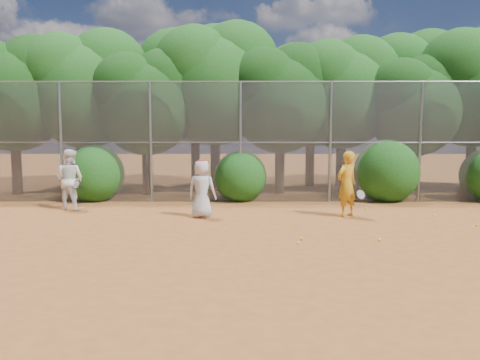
{
  "coord_description": "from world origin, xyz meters",
  "views": [
    {
      "loc": [
        -0.96,
        -9.64,
        2.36
      ],
      "look_at": [
        -1.0,
        2.5,
        1.1
      ],
      "focal_mm": 35.0,
      "sensor_mm": 36.0,
      "label": 1
    }
  ],
  "objects": [
    {
      "name": "tree_10",
      "position": [
        -2.93,
        11.05,
        4.63
      ],
      "size": [
        5.15,
        4.48,
        7.06
      ],
      "color": "black",
      "rests_on": "ground"
    },
    {
      "name": "bush_2",
      "position": [
        4.0,
        6.3,
        1.1
      ],
      "size": [
        2.2,
        2.2,
        2.2
      ],
      "primitive_type": "sphere",
      "color": "#144912",
      "rests_on": "ground"
    },
    {
      "name": "tree_7",
      "position": [
        8.06,
        8.64,
        4.28
      ],
      "size": [
        4.77,
        4.14,
        6.53
      ],
      "color": "black",
      "rests_on": "ground"
    },
    {
      "name": "tree_0",
      "position": [
        -9.44,
        8.04,
        3.93
      ],
      "size": [
        4.38,
        3.81,
        6.0
      ],
      "color": "black",
      "rests_on": "ground"
    },
    {
      "name": "player_teen",
      "position": [
        -2.05,
        3.06,
        0.8
      ],
      "size": [
        0.88,
        0.69,
        1.62
      ],
      "rotation": [
        0.0,
        0.0,
        2.88
      ],
      "color": "silver",
      "rests_on": "ground"
    },
    {
      "name": "ball_2",
      "position": [
        0.35,
        0.38,
        0.03
      ],
      "size": [
        0.07,
        0.07,
        0.07
      ],
      "primitive_type": "sphere",
      "color": "#D8ED2B",
      "rests_on": "ground"
    },
    {
      "name": "tree_11",
      "position": [
        2.06,
        10.64,
        4.16
      ],
      "size": [
        4.64,
        4.03,
        6.35
      ],
      "color": "black",
      "rests_on": "ground"
    },
    {
      "name": "tree_9",
      "position": [
        -7.94,
        10.84,
        4.34
      ],
      "size": [
        4.83,
        4.2,
        6.62
      ],
      "color": "black",
      "rests_on": "ground"
    },
    {
      "name": "bush_1",
      "position": [
        -1.0,
        6.3,
        0.9
      ],
      "size": [
        1.8,
        1.8,
        1.8
      ],
      "primitive_type": "sphere",
      "color": "#144912",
      "rests_on": "ground"
    },
    {
      "name": "player_white",
      "position": [
        -6.16,
        4.4,
        0.92
      ],
      "size": [
        1.05,
        0.91,
        1.83
      ],
      "rotation": [
        0.0,
        0.0,
        2.86
      ],
      "color": "white",
      "rests_on": "ground"
    },
    {
      "name": "player_yellow",
      "position": [
        1.95,
        3.22,
        0.91
      ],
      "size": [
        0.92,
        0.74,
        1.82
      ],
      "rotation": [
        0.0,
        0.0,
        3.75
      ],
      "color": "orange",
      "rests_on": "ground"
    },
    {
      "name": "tree_1",
      "position": [
        -6.94,
        8.54,
        4.16
      ],
      "size": [
        4.64,
        4.03,
        6.35
      ],
      "color": "black",
      "rests_on": "ground"
    },
    {
      "name": "ball_5",
      "position": [
        2.82,
        4.37,
        0.03
      ],
      "size": [
        0.07,
        0.07,
        0.07
      ],
      "primitive_type": "sphere",
      "color": "#D8ED2B",
      "rests_on": "ground"
    },
    {
      "name": "tree_2",
      "position": [
        -4.45,
        7.83,
        3.58
      ],
      "size": [
        3.99,
        3.47,
        5.47
      ],
      "color": "black",
      "rests_on": "ground"
    },
    {
      "name": "ball_1",
      "position": [
        4.4,
        3.25,
        0.03
      ],
      "size": [
        0.07,
        0.07,
        0.07
      ],
      "primitive_type": "sphere",
      "color": "#D8ED2B",
      "rests_on": "ground"
    },
    {
      "name": "tree_5",
      "position": [
        3.06,
        9.04,
        4.05
      ],
      "size": [
        4.51,
        3.92,
        6.17
      ],
      "color": "black",
      "rests_on": "ground"
    },
    {
      "name": "bush_0",
      "position": [
        -6.0,
        6.3,
        1.0
      ],
      "size": [
        2.0,
        2.0,
        2.0
      ],
      "primitive_type": "sphere",
      "color": "#144912",
      "rests_on": "ground"
    },
    {
      "name": "tree_3",
      "position": [
        -1.94,
        8.84,
        4.4
      ],
      "size": [
        4.89,
        4.26,
        6.7
      ],
      "color": "black",
      "rests_on": "ground"
    },
    {
      "name": "ball_0",
      "position": [
        2.03,
        0.27,
        0.03
      ],
      "size": [
        0.07,
        0.07,
        0.07
      ],
      "primitive_type": "sphere",
      "color": "#D8ED2B",
      "rests_on": "ground"
    },
    {
      "name": "tree_12",
      "position": [
        6.56,
        11.24,
        4.51
      ],
      "size": [
        5.02,
        4.37,
        6.88
      ],
      "color": "black",
      "rests_on": "ground"
    },
    {
      "name": "tree_4",
      "position": [
        0.55,
        8.24,
        3.76
      ],
      "size": [
        4.19,
        3.64,
        5.73
      ],
      "color": "black",
      "rests_on": "ground"
    },
    {
      "name": "ball_4",
      "position": [
        0.23,
        -0.02,
        0.03
      ],
      "size": [
        0.07,
        0.07,
        0.07
      ],
      "primitive_type": "sphere",
      "color": "#D8ED2B",
      "rests_on": "ground"
    },
    {
      "name": "ball_3",
      "position": [
        4.92,
        1.87,
        0.03
      ],
      "size": [
        0.07,
        0.07,
        0.07
      ],
      "primitive_type": "sphere",
      "color": "#D8ED2B",
      "rests_on": "ground"
    },
    {
      "name": "fence_back",
      "position": [
        -0.12,
        6.0,
        2.05
      ],
      "size": [
        20.05,
        0.09,
        4.03
      ],
      "color": "gray",
      "rests_on": "ground"
    },
    {
      "name": "tree_6",
      "position": [
        5.55,
        8.03,
        3.47
      ],
      "size": [
        3.86,
        3.36,
        5.29
      ],
      "color": "black",
      "rests_on": "ground"
    },
    {
      "name": "ground",
      "position": [
        0.0,
        0.0,
        0.0
      ],
      "size": [
        80.0,
        80.0,
        0.0
      ],
      "primitive_type": "plane",
      "color": "#995322",
      "rests_on": "ground"
    }
  ]
}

